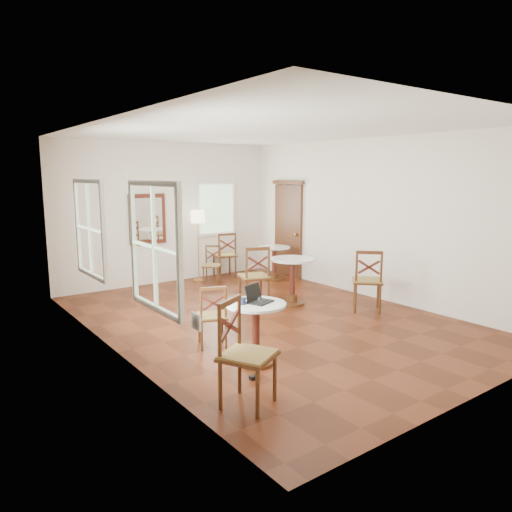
{
  "coord_description": "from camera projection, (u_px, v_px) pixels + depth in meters",
  "views": [
    {
      "loc": [
        -4.59,
        -5.94,
        2.32
      ],
      "look_at": [
        0.0,
        0.3,
        1.0
      ],
      "focal_mm": 33.59,
      "sensor_mm": 36.0,
      "label": 1
    }
  ],
  "objects": [
    {
      "name": "navy_mug",
      "position": [
        243.0,
        301.0,
        5.74
      ],
      "size": [
        0.11,
        0.07,
        0.08
      ],
      "color": "#0F1934",
      "rests_on": "cafe_table_near"
    },
    {
      "name": "mouse",
      "position": [
        256.0,
        298.0,
        5.98
      ],
      "size": [
        0.11,
        0.09,
        0.04
      ],
      "primitive_type": "ellipsoid",
      "rotation": [
        0.0,
        0.0,
        0.34
      ],
      "color": "black",
      "rests_on": "cafe_table_near"
    },
    {
      "name": "laptop",
      "position": [
        257.0,
        298.0,
        5.84
      ],
      "size": [
        0.36,
        0.33,
        0.21
      ],
      "rotation": [
        0.0,
        0.0,
        0.33
      ],
      "color": "black",
      "rests_on": "cafe_table_near"
    },
    {
      "name": "chair_back_b",
      "position": [
        212.0,
        265.0,
        10.26
      ],
      "size": [
        0.53,
        0.53,
        0.82
      ],
      "rotation": [
        0.0,
        0.0,
        -0.74
      ],
      "color": "#4D2A13",
      "rests_on": "ground"
    },
    {
      "name": "chair_back_a",
      "position": [
        225.0,
        255.0,
        10.91
      ],
      "size": [
        0.57,
        0.57,
        1.04
      ],
      "rotation": [
        0.0,
        0.0,
        2.92
      ],
      "color": "#4D2A13",
      "rests_on": "ground"
    },
    {
      "name": "power_adapter",
      "position": [
        254.0,
        377.0,
        5.49
      ],
      "size": [
        0.11,
        0.06,
        0.04
      ],
      "primitive_type": "cube",
      "color": "black",
      "rests_on": "ground"
    },
    {
      "name": "floor_lamp",
      "position": [
        198.0,
        221.0,
        10.37
      ],
      "size": [
        0.3,
        0.3,
        1.55
      ],
      "color": "#BF8C3F",
      "rests_on": "ground"
    },
    {
      "name": "chair_near_b",
      "position": [
        245.0,
        354.0,
        4.81
      ],
      "size": [
        0.68,
        0.68,
        1.09
      ],
      "rotation": [
        0.0,
        0.0,
        0.49
      ],
      "color": "#4D2A13",
      "rests_on": "ground"
    },
    {
      "name": "cafe_table_near",
      "position": [
        256.0,
        327.0,
        5.85
      ],
      "size": [
        0.74,
        0.74,
        0.78
      ],
      "color": "#4D2A13",
      "rests_on": "ground"
    },
    {
      "name": "cafe_table_back",
      "position": [
        274.0,
        259.0,
        10.6
      ],
      "size": [
        0.71,
        0.71,
        0.75
      ],
      "color": "#4D2A13",
      "rests_on": "ground"
    },
    {
      "name": "cafe_table_mid",
      "position": [
        292.0,
        276.0,
        8.59
      ],
      "size": [
        0.8,
        0.8,
        0.84
      ],
      "color": "#4D2A13",
      "rests_on": "ground"
    },
    {
      "name": "room_shell",
      "position": [
        254.0,
        202.0,
        7.65
      ],
      "size": [
        5.02,
        7.02,
        3.01
      ],
      "color": "silver",
      "rests_on": "ground"
    },
    {
      "name": "water_glass",
      "position": [
        260.0,
        301.0,
        5.72
      ],
      "size": [
        0.06,
        0.06,
        0.09
      ],
      "primitive_type": "cylinder",
      "color": "white",
      "rests_on": "cafe_table_near"
    },
    {
      "name": "chair_near_a",
      "position": [
        212.0,
        316.0,
        6.48
      ],
      "size": [
        0.53,
        0.53,
        0.87
      ],
      "rotation": [
        0.0,
        0.0,
        2.73
      ],
      "color": "#4D2A13",
      "rests_on": "ground"
    },
    {
      "name": "ground",
      "position": [
        267.0,
        319.0,
        7.79
      ],
      "size": [
        7.0,
        7.0,
        0.0
      ],
      "primitive_type": "plane",
      "color": "#53200E",
      "rests_on": "ground"
    },
    {
      "name": "chair_mid_a",
      "position": [
        254.0,
        276.0,
        8.49
      ],
      "size": [
        0.63,
        0.63,
        1.08
      ],
      "rotation": [
        0.0,
        0.0,
        2.84
      ],
      "color": "#4D2A13",
      "rests_on": "ground"
    },
    {
      "name": "chair_mid_b",
      "position": [
        368.0,
        280.0,
        8.18
      ],
      "size": [
        0.7,
        0.7,
        1.07
      ],
      "rotation": [
        0.0,
        0.0,
        2.34
      ],
      "color": "#4D2A13",
      "rests_on": "ground"
    }
  ]
}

